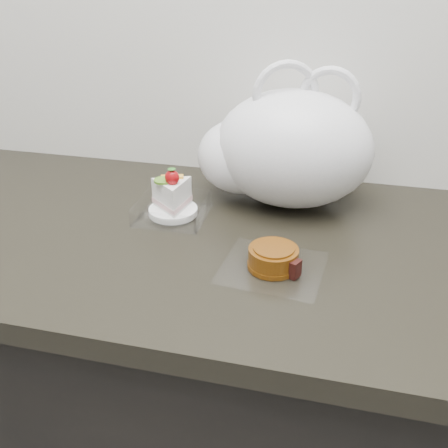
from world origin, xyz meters
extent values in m
cube|color=black|center=(0.00, 1.69, 0.43)|extent=(2.00, 0.60, 0.86)
cube|color=black|center=(0.00, 1.69, 0.88)|extent=(2.04, 0.64, 0.04)
cube|color=white|center=(-0.12, 1.74, 0.90)|extent=(0.13, 0.13, 0.00)
cylinder|color=white|center=(-0.12, 1.74, 0.91)|extent=(0.10, 0.10, 0.01)
ellipsoid|color=#AD0B10|center=(-0.12, 1.73, 0.99)|extent=(0.03, 0.02, 0.03)
cone|color=#2D7223|center=(-0.12, 1.73, 1.00)|extent=(0.02, 0.02, 0.01)
cylinder|color=olive|center=(-0.14, 1.73, 0.98)|extent=(0.03, 0.03, 0.00)
cube|color=gold|center=(-0.13, 1.76, 0.98)|extent=(0.05, 0.03, 0.00)
cube|color=white|center=(0.10, 1.60, 0.90)|extent=(0.18, 0.17, 0.00)
cylinder|color=#643A0C|center=(0.10, 1.60, 0.92)|extent=(0.09, 0.09, 0.03)
cylinder|color=#643A0C|center=(0.10, 1.60, 0.91)|extent=(0.09, 0.09, 0.01)
cylinder|color=#643A0C|center=(0.10, 1.60, 0.94)|extent=(0.07, 0.07, 0.00)
cube|color=black|center=(0.13, 1.58, 0.92)|extent=(0.03, 0.03, 0.03)
ellipsoid|color=white|center=(0.09, 1.85, 1.02)|extent=(0.35, 0.29, 0.23)
ellipsoid|color=white|center=(-0.01, 1.86, 0.99)|extent=(0.21, 0.19, 0.15)
torus|color=white|center=(0.07, 1.85, 1.12)|extent=(0.13, 0.06, 0.13)
torus|color=white|center=(0.15, 1.87, 1.12)|extent=(0.12, 0.02, 0.12)
camera|label=1|loc=(0.18, 0.91, 1.35)|focal=40.00mm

